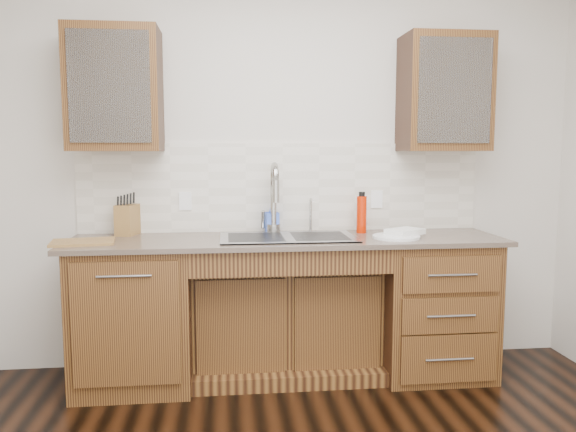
{
  "coord_description": "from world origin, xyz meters",
  "views": [
    {
      "loc": [
        -0.38,
        -2.03,
        1.46
      ],
      "look_at": [
        0.0,
        1.4,
        1.05
      ],
      "focal_mm": 35.0,
      "sensor_mm": 36.0,
      "label": 1
    }
  ],
  "objects": [
    {
      "name": "base_cabinet_left",
      "position": [
        -0.95,
        1.44,
        0.44
      ],
      "size": [
        0.7,
        0.62,
        0.88
      ],
      "primitive_type": "cube",
      "color": "#593014",
      "rests_on": "ground"
    },
    {
      "name": "cup_left_a",
      "position": [
        -1.17,
        1.58,
        1.78
      ],
      "size": [
        0.17,
        0.17,
        0.1
      ],
      "primitive_type": "imported",
      "rotation": [
        0.0,
        0.0,
        -0.38
      ],
      "color": "white",
      "rests_on": "upper_cabinet_left"
    },
    {
      "name": "outlet_right",
      "position": [
        0.65,
        1.73,
        1.12
      ],
      "size": [
        0.08,
        0.01,
        0.12
      ],
      "primitive_type": "cube",
      "color": "white",
      "rests_on": "backsplash"
    },
    {
      "name": "plate",
      "position": [
        0.67,
        1.33,
        0.92
      ],
      "size": [
        0.38,
        0.38,
        0.02
      ],
      "primitive_type": "cylinder",
      "rotation": [
        0.0,
        0.0,
        -0.37
      ],
      "color": "white",
      "rests_on": "countertop"
    },
    {
      "name": "upper_cabinet_left",
      "position": [
        -1.05,
        1.58,
        1.83
      ],
      "size": [
        0.55,
        0.34,
        0.75
      ],
      "primitive_type": "cube",
      "color": "#593014",
      "rests_on": "wall_back"
    },
    {
      "name": "countertop",
      "position": [
        0.0,
        1.43,
        0.9
      ],
      "size": [
        2.7,
        0.65,
        0.03
      ],
      "primitive_type": "cube",
      "color": "#84705B",
      "rests_on": "base_cabinet_left"
    },
    {
      "name": "outlet_left",
      "position": [
        -0.65,
        1.73,
        1.12
      ],
      "size": [
        0.08,
        0.01,
        0.12
      ],
      "primitive_type": "cube",
      "color": "white",
      "rests_on": "backsplash"
    },
    {
      "name": "faucet",
      "position": [
        -0.07,
        1.64,
        1.11
      ],
      "size": [
        0.04,
        0.04,
        0.4
      ],
      "primitive_type": "cylinder",
      "color": "#999993",
      "rests_on": "countertop"
    },
    {
      "name": "filter_tap",
      "position": [
        0.18,
        1.65,
        1.03
      ],
      "size": [
        0.02,
        0.02,
        0.24
      ],
      "primitive_type": "cylinder",
      "color": "#999993",
      "rests_on": "countertop"
    },
    {
      "name": "base_cabinet_right",
      "position": [
        0.95,
        1.44,
        0.44
      ],
      "size": [
        0.7,
        0.62,
        0.88
      ],
      "primitive_type": "cube",
      "color": "#593014",
      "rests_on": "ground"
    },
    {
      "name": "wall_back",
      "position": [
        0.0,
        1.8,
        1.35
      ],
      "size": [
        4.0,
        0.1,
        2.7
      ],
      "primitive_type": "cube",
      "color": "beige",
      "rests_on": "ground"
    },
    {
      "name": "cup_left_b",
      "position": [
        -0.98,
        1.58,
        1.77
      ],
      "size": [
        0.11,
        0.11,
        0.08
      ],
      "primitive_type": "imported",
      "rotation": [
        0.0,
        0.0,
        -0.29
      ],
      "color": "white",
      "rests_on": "upper_cabinet_left"
    },
    {
      "name": "cup_right_b",
      "position": [
        1.11,
        1.58,
        1.77
      ],
      "size": [
        0.12,
        0.12,
        0.09
      ],
      "primitive_type": "imported",
      "rotation": [
        0.0,
        0.0,
        -0.2
      ],
      "color": "silver",
      "rests_on": "upper_cabinet_right"
    },
    {
      "name": "water_bottle",
      "position": [
        0.51,
        1.58,
        1.03
      ],
      "size": [
        0.08,
        0.08,
        0.24
      ],
      "primitive_type": "cylinder",
      "rotation": [
        0.0,
        0.0,
        0.35
      ],
      "color": "#BC1B00",
      "rests_on": "countertop"
    },
    {
      "name": "sink",
      "position": [
        0.0,
        1.41,
        0.83
      ],
      "size": [
        0.84,
        0.46,
        0.19
      ],
      "primitive_type": "cube",
      "color": "#9E9EA5",
      "rests_on": "countertop"
    },
    {
      "name": "dish_towel",
      "position": [
        0.74,
        1.39,
        0.94
      ],
      "size": [
        0.27,
        0.25,
        0.03
      ],
      "primitive_type": "cube",
      "rotation": [
        0.0,
        0.0,
        0.57
      ],
      "color": "white",
      "rests_on": "plate"
    },
    {
      "name": "cup_right_a",
      "position": [
        0.98,
        1.58,
        1.78
      ],
      "size": [
        0.16,
        0.16,
        0.11
      ],
      "primitive_type": "imported",
      "rotation": [
        0.0,
        0.0,
        0.15
      ],
      "color": "white",
      "rests_on": "upper_cabinet_right"
    },
    {
      "name": "upper_cabinet_right",
      "position": [
        1.05,
        1.58,
        1.83
      ],
      "size": [
        0.55,
        0.34,
        0.75
      ],
      "primitive_type": "cube",
      "color": "#593014",
      "rests_on": "wall_back"
    },
    {
      "name": "knife_block",
      "position": [
        -1.02,
        1.66,
        1.01
      ],
      "size": [
        0.15,
        0.2,
        0.2
      ],
      "primitive_type": "cube",
      "rotation": [
        0.0,
        0.0,
        -0.25
      ],
      "color": "brown",
      "rests_on": "countertop"
    },
    {
      "name": "base_cabinet_center",
      "position": [
        0.0,
        1.53,
        0.35
      ],
      "size": [
        1.2,
        0.44,
        0.7
      ],
      "primitive_type": "cube",
      "color": "#593014",
      "rests_on": "ground"
    },
    {
      "name": "backsplash",
      "position": [
        0.0,
        1.74,
        1.21
      ],
      "size": [
        2.7,
        0.02,
        0.59
      ],
      "primitive_type": "cube",
      "color": "beige",
      "rests_on": "wall_back"
    },
    {
      "name": "cutting_board",
      "position": [
        -1.22,
        1.35,
        0.92
      ],
      "size": [
        0.39,
        0.3,
        0.02
      ],
      "primitive_type": "cube",
      "rotation": [
        0.0,
        0.0,
        0.15
      ],
      "color": "#986D4B",
      "rests_on": "countertop"
    },
    {
      "name": "soap_bottle",
      "position": [
        -0.08,
        1.68,
        1.01
      ],
      "size": [
        0.09,
        0.1,
        0.2
      ],
      "primitive_type": "imported",
      "rotation": [
        0.0,
        0.0,
        0.07
      ],
      "color": "#4267DE",
      "rests_on": "countertop"
    }
  ]
}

